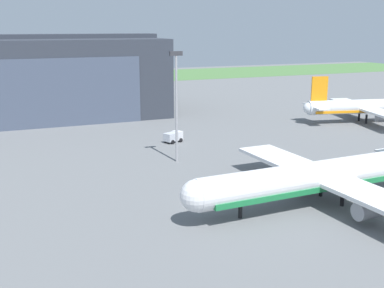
# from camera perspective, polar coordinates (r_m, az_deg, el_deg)

# --- Properties ---
(ground_plane) EXTENTS (440.00, 440.00, 0.00)m
(ground_plane) POSITION_cam_1_polar(r_m,az_deg,el_deg) (70.43, 1.64, -7.05)
(ground_plane) COLOR slate
(grass_field_strip) EXTENTS (440.00, 56.00, 0.08)m
(grass_field_strip) POSITION_cam_1_polar(r_m,az_deg,el_deg) (243.51, -16.13, 7.30)
(grass_field_strip) COLOR #4C7740
(grass_field_strip) RESTS_ON ground_plane
(maintenance_hangar) EXTENTS (80.99, 36.51, 22.75)m
(maintenance_hangar) POSITION_cam_1_polar(r_m,az_deg,el_deg) (143.11, -20.31, 7.24)
(maintenance_hangar) COLOR #2D333D
(maintenance_hangar) RESTS_ON ground_plane
(airliner_far_left) EXTENTS (35.70, 32.76, 12.38)m
(airliner_far_left) POSITION_cam_1_polar(r_m,az_deg,el_deg) (136.86, 20.00, 4.12)
(airliner_far_left) COLOR silver
(airliner_far_left) RESTS_ON ground_plane
(airliner_near_left) EXTENTS (44.34, 39.84, 13.79)m
(airliner_near_left) POSITION_cam_1_polar(r_m,az_deg,el_deg) (72.16, 15.17, -3.71)
(airliner_near_left) COLOR white
(airliner_near_left) RESTS_ON ground_plane
(stair_truck) EXTENTS (4.66, 3.72, 2.33)m
(stair_truck) POSITION_cam_1_polar(r_m,az_deg,el_deg) (106.67, -2.21, 0.89)
(stair_truck) COLOR silver
(stair_truck) RESTS_ON ground_plane
(apron_light_mast) EXTENTS (2.40, 0.50, 20.55)m
(apron_light_mast) POSITION_cam_1_polar(r_m,az_deg,el_deg) (89.41, -1.85, 5.33)
(apron_light_mast) COLOR #99999E
(apron_light_mast) RESTS_ON ground_plane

